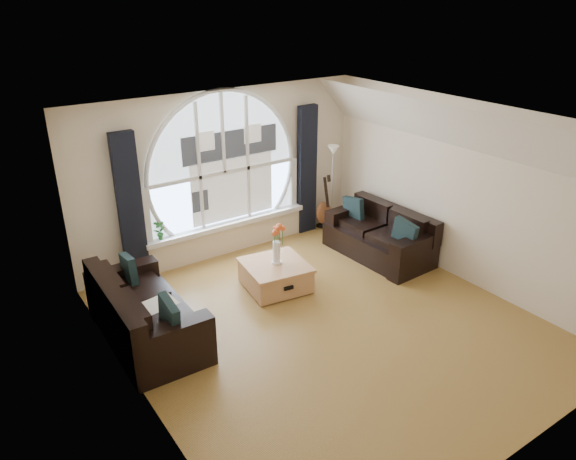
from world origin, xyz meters
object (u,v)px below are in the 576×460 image
object	(u,v)px
guitar	(324,201)
potted_plant	(159,230)
sofa_right	(379,234)
floor_lamp	(332,189)
coffee_chest	(275,274)
sofa_left	(146,311)
vase_flowers	(276,239)

from	to	relation	value
guitar	potted_plant	distance (m)	3.13
sofa_right	guitar	xyz separation A→B (m)	(-0.04, 1.42, 0.13)
potted_plant	floor_lamp	bearing A→B (deg)	-5.01
sofa_right	guitar	bearing A→B (deg)	89.21
coffee_chest	floor_lamp	distance (m)	2.38
coffee_chest	sofa_left	bearing A→B (deg)	-167.75
sofa_left	potted_plant	distance (m)	1.84
sofa_left	sofa_right	world-z (taller)	sofa_left
sofa_left	vase_flowers	distance (m)	2.11
sofa_left	guitar	world-z (taller)	guitar
coffee_chest	vase_flowers	xyz separation A→B (m)	(0.03, 0.01, 0.57)
sofa_right	guitar	world-z (taller)	guitar
guitar	potted_plant	bearing A→B (deg)	172.73
sofa_left	sofa_right	xyz separation A→B (m)	(4.02, 0.06, 0.00)
sofa_right	floor_lamp	distance (m)	1.32
guitar	potted_plant	xyz separation A→B (m)	(-3.12, 0.12, 0.18)
sofa_right	vase_flowers	size ratio (longest dim) A/B	2.57
sofa_right	coffee_chest	distance (m)	2.00
potted_plant	sofa_left	bearing A→B (deg)	-118.47
vase_flowers	guitar	bearing A→B (deg)	34.49
floor_lamp	sofa_right	bearing A→B (deg)	-90.17
coffee_chest	potted_plant	distance (m)	1.93
sofa_right	vase_flowers	xyz separation A→B (m)	(-1.96, 0.10, 0.39)
sofa_left	guitar	size ratio (longest dim) A/B	1.81
floor_lamp	potted_plant	world-z (taller)	floor_lamp
vase_flowers	potted_plant	size ratio (longest dim) A/B	2.15
floor_lamp	vase_flowers	bearing A→B (deg)	-149.36
coffee_chest	floor_lamp	world-z (taller)	floor_lamp
sofa_left	potted_plant	xyz separation A→B (m)	(0.86, 1.59, 0.31)
coffee_chest	guitar	size ratio (longest dim) A/B	0.84
sofa_left	guitar	distance (m)	4.25
vase_flowers	guitar	size ratio (longest dim) A/B	0.66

